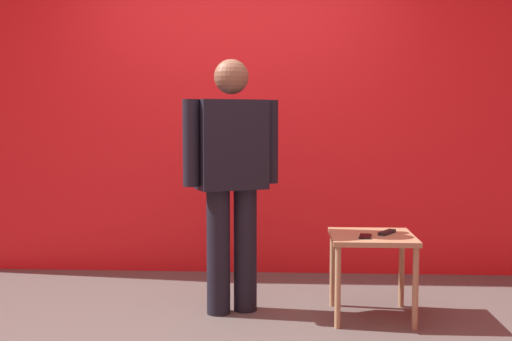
# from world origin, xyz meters

# --- Properties ---
(ground_plane) EXTENTS (12.00, 12.00, 0.00)m
(ground_plane) POSITION_xyz_m (0.00, 0.00, 0.00)
(ground_plane) COLOR #59544F
(back_wall_red) EXTENTS (5.64, 0.12, 2.85)m
(back_wall_red) POSITION_xyz_m (0.00, 1.63, 1.42)
(back_wall_red) COLOR red
(back_wall_red) RESTS_ON ground_plane
(standing_person) EXTENTS (0.62, 0.38, 1.61)m
(standing_person) POSITION_xyz_m (0.08, 0.52, 0.90)
(standing_person) COLOR black
(standing_person) RESTS_ON ground_plane
(side_table) EXTENTS (0.51, 0.51, 0.52)m
(side_table) POSITION_xyz_m (0.96, 0.46, 0.44)
(side_table) COLOR tan
(side_table) RESTS_ON ground_plane
(cell_phone) EXTENTS (0.09, 0.15, 0.01)m
(cell_phone) POSITION_xyz_m (0.91, 0.37, 0.53)
(cell_phone) COLOR black
(cell_phone) RESTS_ON side_table
(tv_remote) EXTENTS (0.13, 0.17, 0.02)m
(tv_remote) POSITION_xyz_m (1.05, 0.49, 0.53)
(tv_remote) COLOR black
(tv_remote) RESTS_ON side_table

